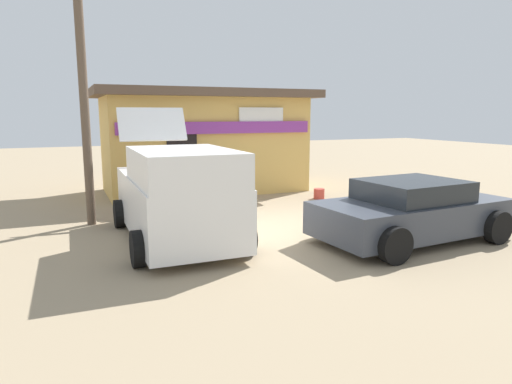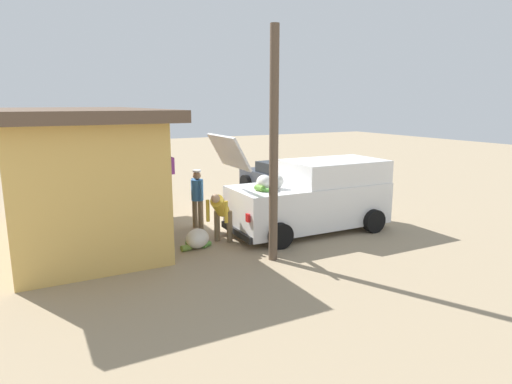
% 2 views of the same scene
% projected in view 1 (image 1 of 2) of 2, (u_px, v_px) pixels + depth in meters
% --- Properties ---
extents(ground_plane, '(60.00, 60.00, 0.00)m').
position_uv_depth(ground_plane, '(289.00, 225.00, 10.67)').
color(ground_plane, '#9E896B').
extents(storefront_bar, '(7.13, 3.86, 3.37)m').
position_uv_depth(storefront_bar, '(204.00, 140.00, 15.30)').
color(storefront_bar, '#E0B259').
rests_on(storefront_bar, ground_plane).
extents(delivery_van, '(2.25, 4.88, 2.75)m').
position_uv_depth(delivery_van, '(177.00, 195.00, 9.19)').
color(delivery_van, white).
rests_on(delivery_van, ground_plane).
extents(parked_sedan, '(4.20, 2.44, 1.26)m').
position_uv_depth(parked_sedan, '(411.00, 211.00, 9.31)').
color(parked_sedan, '#383D47').
rests_on(parked_sedan, ground_plane).
extents(vendor_standing, '(0.57, 0.38, 1.69)m').
position_uv_depth(vendor_standing, '(210.00, 174.00, 12.40)').
color(vendor_standing, '#726047').
rests_on(vendor_standing, ground_plane).
extents(customer_bending, '(0.73, 0.72, 1.35)m').
position_uv_depth(customer_bending, '(154.00, 182.00, 11.79)').
color(customer_bending, '#726047').
rests_on(customer_bending, ground_plane).
extents(unloaded_banana_pile, '(0.90, 0.91, 0.47)m').
position_uv_depth(unloaded_banana_pile, '(150.00, 201.00, 12.47)').
color(unloaded_banana_pile, silver).
rests_on(unloaded_banana_pile, ground_plane).
extents(paint_bucket, '(0.33, 0.33, 0.31)m').
position_uv_depth(paint_bucket, '(319.00, 194.00, 14.00)').
color(paint_bucket, '#BF3F33').
rests_on(paint_bucket, ground_plane).
extents(utility_pole, '(0.20, 0.20, 5.13)m').
position_uv_depth(utility_pole, '(85.00, 115.00, 10.33)').
color(utility_pole, brown).
rests_on(utility_pole, ground_plane).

